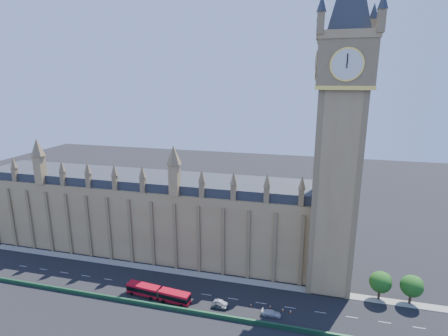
% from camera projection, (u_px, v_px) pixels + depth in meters
% --- Properties ---
extents(ground, '(400.00, 400.00, 0.00)m').
position_uv_depth(ground, '(193.00, 293.00, 102.06)').
color(ground, black).
rests_on(ground, ground).
extents(palace_westminster, '(120.00, 20.00, 28.00)m').
position_uv_depth(palace_westminster, '(147.00, 213.00, 125.29)').
color(palace_westminster, '#A07A4D').
rests_on(palace_westminster, ground).
extents(elizabeth_tower, '(20.59, 20.59, 105.00)m').
position_uv_depth(elizabeth_tower, '(342.00, 103.00, 92.59)').
color(elizabeth_tower, '#A07A4D').
rests_on(elizabeth_tower, ground).
extents(bridge_parapet, '(160.00, 0.60, 1.20)m').
position_uv_depth(bridge_parapet, '(182.00, 310.00, 93.46)').
color(bridge_parapet, '#1E4C2D').
rests_on(bridge_parapet, ground).
extents(kerb_north, '(160.00, 3.00, 0.16)m').
position_uv_depth(kerb_north, '(203.00, 275.00, 110.96)').
color(kerb_north, gray).
rests_on(kerb_north, ground).
extents(tree_east_near, '(6.00, 6.00, 8.50)m').
position_uv_depth(tree_east_near, '(381.00, 282.00, 97.59)').
color(tree_east_near, '#382619').
rests_on(tree_east_near, ground).
extents(tree_east_far, '(6.00, 6.00, 8.50)m').
position_uv_depth(tree_east_far, '(413.00, 286.00, 95.67)').
color(tree_east_far, '#382619').
rests_on(tree_east_far, ground).
extents(red_bus, '(19.63, 4.85, 3.31)m').
position_uv_depth(red_bus, '(158.00, 293.00, 98.87)').
color(red_bus, '#B10B1E').
rests_on(red_bus, ground).
extents(car_grey, '(4.42, 1.81, 1.50)m').
position_uv_depth(car_grey, '(219.00, 306.00, 94.85)').
color(car_grey, '#43474B').
rests_on(car_grey, ground).
extents(car_silver, '(4.16, 1.94, 1.32)m').
position_uv_depth(car_silver, '(220.00, 303.00, 96.29)').
color(car_silver, '#A8AAB0').
rests_on(car_silver, ground).
extents(car_white, '(5.18, 2.17, 1.49)m').
position_uv_depth(car_white, '(271.00, 313.00, 91.87)').
color(car_white, silver).
rests_on(car_white, ground).
extents(cone_a, '(0.53, 0.53, 0.64)m').
position_uv_depth(cone_a, '(270.00, 307.00, 95.23)').
color(cone_a, black).
rests_on(cone_a, ground).
extents(cone_b, '(0.50, 0.50, 0.71)m').
position_uv_depth(cone_b, '(291.00, 311.00, 93.21)').
color(cone_b, black).
rests_on(cone_b, ground).
extents(cone_c, '(0.60, 0.60, 0.73)m').
position_uv_depth(cone_c, '(283.00, 310.00, 93.91)').
color(cone_c, black).
rests_on(cone_c, ground).
extents(cone_d, '(0.53, 0.53, 0.64)m').
position_uv_depth(cone_d, '(251.00, 305.00, 95.92)').
color(cone_d, black).
rests_on(cone_d, ground).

